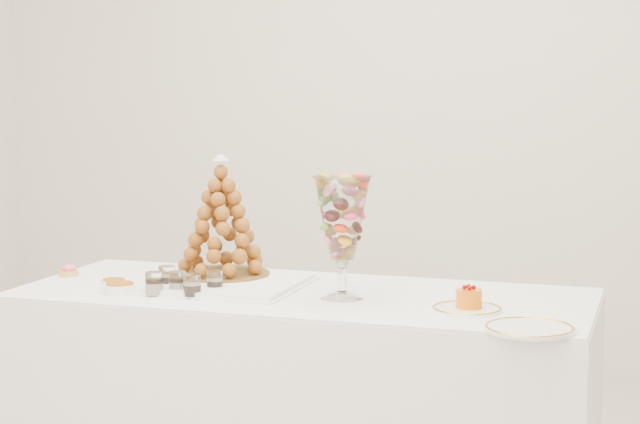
% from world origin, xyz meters
% --- Properties ---
extents(buffet_table, '(1.81, 0.73, 0.69)m').
position_xyz_m(buffet_table, '(0.01, 0.18, 0.34)').
color(buffet_table, white).
rests_on(buffet_table, ground).
extents(lace_tray, '(0.58, 0.43, 0.02)m').
position_xyz_m(lace_tray, '(-0.31, 0.19, 0.70)').
color(lace_tray, white).
rests_on(lace_tray, buffet_table).
extents(macaron_vase, '(0.17, 0.17, 0.37)m').
position_xyz_m(macaron_vase, '(0.16, 0.12, 0.93)').
color(macaron_vase, white).
rests_on(macaron_vase, buffet_table).
extents(cake_plate, '(0.20, 0.20, 0.01)m').
position_xyz_m(cake_plate, '(0.55, 0.06, 0.69)').
color(cake_plate, white).
rests_on(cake_plate, buffet_table).
extents(spare_plate, '(0.24, 0.24, 0.01)m').
position_xyz_m(spare_plate, '(0.76, -0.13, 0.69)').
color(spare_plate, white).
rests_on(spare_plate, buffet_table).
extents(pink_tart, '(0.07, 0.07, 0.04)m').
position_xyz_m(pink_tart, '(-0.84, 0.19, 0.71)').
color(pink_tart, tan).
rests_on(pink_tart, buffet_table).
extents(verrine_a, '(0.06, 0.06, 0.07)m').
position_xyz_m(verrine_a, '(-0.42, 0.09, 0.73)').
color(verrine_a, white).
rests_on(verrine_a, buffet_table).
extents(verrine_b, '(0.07, 0.07, 0.07)m').
position_xyz_m(verrine_b, '(-0.35, 0.02, 0.72)').
color(verrine_b, white).
rests_on(verrine_b, buffet_table).
extents(verrine_c, '(0.05, 0.05, 0.07)m').
position_xyz_m(verrine_c, '(-0.25, 0.08, 0.72)').
color(verrine_c, white).
rests_on(verrine_c, buffet_table).
extents(verrine_d, '(0.06, 0.06, 0.07)m').
position_xyz_m(verrine_d, '(-0.41, -0.02, 0.73)').
color(verrine_d, white).
rests_on(verrine_d, buffet_table).
extents(verrine_e, '(0.07, 0.07, 0.07)m').
position_xyz_m(verrine_e, '(-0.28, -0.01, 0.73)').
color(verrine_e, white).
rests_on(verrine_e, buffet_table).
extents(ramekin_back, '(0.08, 0.08, 0.03)m').
position_xyz_m(ramekin_back, '(-0.59, 0.05, 0.70)').
color(ramekin_back, white).
rests_on(ramekin_back, buffet_table).
extents(ramekin_front, '(0.10, 0.10, 0.03)m').
position_xyz_m(ramekin_front, '(-0.52, -0.03, 0.70)').
color(ramekin_front, white).
rests_on(ramekin_front, buffet_table).
extents(croquembouche, '(0.32, 0.32, 0.40)m').
position_xyz_m(croquembouche, '(-0.31, 0.28, 0.90)').
color(croquembouche, brown).
rests_on(croquembouche, lace_tray).
extents(mousse_cake, '(0.08, 0.08, 0.07)m').
position_xyz_m(mousse_cake, '(0.56, 0.07, 0.73)').
color(mousse_cake, orange).
rests_on(mousse_cake, cake_plate).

